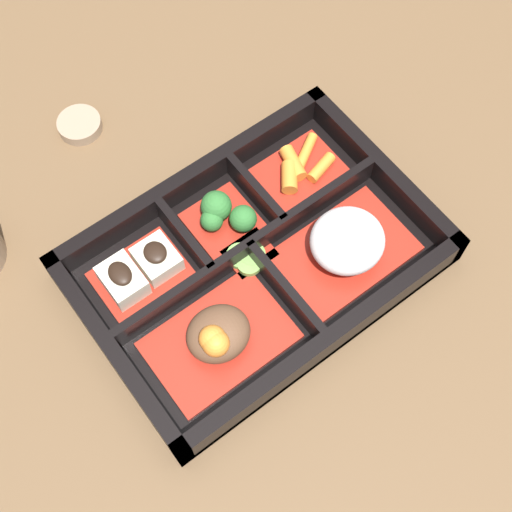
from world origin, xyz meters
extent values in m
plane|color=brown|center=(0.00, 0.00, 0.00)|extent=(3.00, 3.00, 0.00)
cube|color=black|center=(0.00, 0.00, 0.01)|extent=(0.32, 0.22, 0.01)
cube|color=black|center=(0.00, -0.10, 0.02)|extent=(0.32, 0.01, 0.04)
cube|color=black|center=(0.00, 0.10, 0.02)|extent=(0.32, 0.01, 0.04)
cube|color=black|center=(-0.16, 0.00, 0.02)|extent=(0.01, 0.22, 0.04)
cube|color=black|center=(0.16, 0.00, 0.02)|extent=(0.01, 0.22, 0.04)
cube|color=black|center=(0.00, -0.01, 0.02)|extent=(0.30, 0.01, 0.04)
cube|color=black|center=(-0.04, -0.05, 0.02)|extent=(0.01, 0.09, 0.04)
cube|color=black|center=(0.04, -0.05, 0.02)|extent=(0.01, 0.09, 0.04)
cube|color=black|center=(0.00, 0.04, 0.02)|extent=(0.01, 0.11, 0.04)
cube|color=maroon|center=(-0.07, 0.04, 0.01)|extent=(0.13, 0.09, 0.01)
ellipsoid|color=silver|center=(-0.07, 0.04, 0.04)|extent=(0.07, 0.07, 0.04)
cube|color=maroon|center=(0.07, 0.04, 0.01)|extent=(0.13, 0.09, 0.01)
ellipsoid|color=brown|center=(0.07, 0.04, 0.03)|extent=(0.06, 0.05, 0.03)
sphere|color=orange|center=(0.08, 0.05, 0.05)|extent=(0.02, 0.02, 0.02)
sphere|color=orange|center=(0.08, 0.05, 0.05)|extent=(0.02, 0.02, 0.02)
cube|color=maroon|center=(-0.09, -0.05, 0.01)|extent=(0.09, 0.07, 0.01)
cylinder|color=orange|center=(-0.11, -0.04, 0.02)|extent=(0.04, 0.02, 0.01)
cylinder|color=orange|center=(-0.09, -0.06, 0.02)|extent=(0.02, 0.04, 0.01)
cylinder|color=orange|center=(-0.11, -0.06, 0.02)|extent=(0.04, 0.03, 0.01)
cylinder|color=orange|center=(-0.08, -0.05, 0.02)|extent=(0.03, 0.03, 0.02)
cube|color=maroon|center=(0.00, -0.05, 0.01)|extent=(0.06, 0.07, 0.01)
sphere|color=#2D6B2D|center=(-0.01, -0.04, 0.03)|extent=(0.03, 0.03, 0.03)
sphere|color=#2D6B2D|center=(0.00, -0.06, 0.03)|extent=(0.02, 0.02, 0.02)
sphere|color=#2D6B2D|center=(0.00, -0.06, 0.03)|extent=(0.03, 0.03, 0.03)
sphere|color=#2D6B2D|center=(0.01, -0.06, 0.03)|extent=(0.02, 0.02, 0.02)
cube|color=maroon|center=(0.09, -0.05, 0.01)|extent=(0.08, 0.07, 0.01)
cube|color=beige|center=(0.08, -0.05, 0.02)|extent=(0.03, 0.04, 0.02)
ellipsoid|color=black|center=(0.08, -0.05, 0.04)|extent=(0.02, 0.02, 0.01)
cube|color=beige|center=(0.11, -0.05, 0.03)|extent=(0.03, 0.04, 0.02)
ellipsoid|color=black|center=(0.11, -0.05, 0.04)|extent=(0.02, 0.03, 0.01)
cube|color=maroon|center=(0.00, -0.01, 0.01)|extent=(0.04, 0.04, 0.01)
cylinder|color=#75A84C|center=(0.00, -0.01, 0.02)|extent=(0.02, 0.02, 0.01)
cylinder|color=#75A84C|center=(0.00, -0.01, 0.02)|extent=(0.02, 0.02, 0.00)
cylinder|color=#75A84C|center=(0.01, -0.01, 0.02)|extent=(0.03, 0.03, 0.01)
cylinder|color=#75A84C|center=(0.01, 0.00, 0.02)|extent=(0.02, 0.02, 0.01)
cylinder|color=gray|center=(0.05, -0.24, 0.01)|extent=(0.05, 0.05, 0.01)
cylinder|color=black|center=(0.05, -0.24, 0.01)|extent=(0.03, 0.03, 0.00)
camera|label=1|loc=(0.17, 0.23, 0.62)|focal=50.00mm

